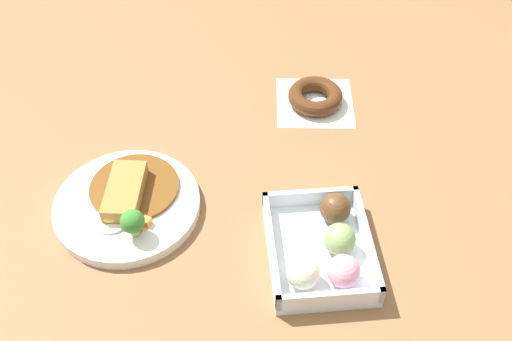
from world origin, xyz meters
The scene contains 4 objects.
ground_plane centered at (0.00, 0.00, 0.00)m, with size 1.60×1.60×0.00m, color brown.
curry_plate centered at (0.00, 0.14, 0.01)m, with size 0.23×0.23×0.07m.
donut_box centered at (-0.12, -0.15, 0.02)m, with size 0.19×0.15×0.06m.
chocolate_ring_donut centered at (0.23, -0.20, 0.01)m, with size 0.16×0.16×0.03m.
Camera 1 is at (-0.62, -0.01, 0.74)m, focal length 42.00 mm.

